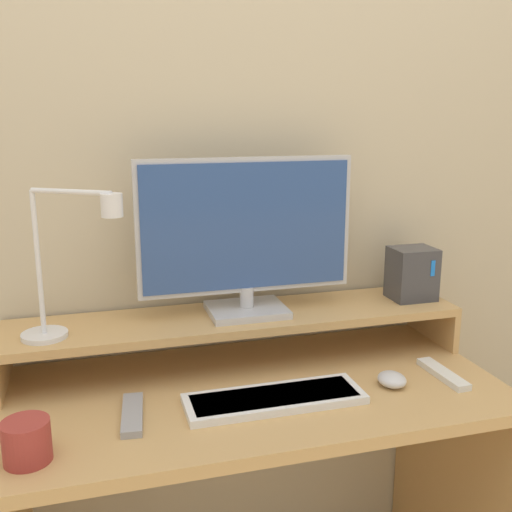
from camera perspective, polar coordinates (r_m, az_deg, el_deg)
wall_back at (r=1.64m, az=-3.18°, el=8.90°), size 6.00×0.05×2.50m
desk at (r=1.58m, az=-0.06°, el=-19.48°), size 1.18×0.57×0.74m
monitor_shelf at (r=1.57m, az=-1.72°, el=-6.23°), size 1.18×0.24×0.13m
monitor at (r=1.52m, az=-0.93°, el=2.05°), size 0.56×0.16×0.41m
desk_lamp at (r=1.41m, az=-17.53°, el=-1.33°), size 0.24×0.18×0.35m
router_dock at (r=1.73m, az=14.63°, el=-1.62°), size 0.12×0.10×0.15m
keyboard at (r=1.40m, az=1.78°, el=-13.40°), size 0.41×0.13×0.02m
mouse at (r=1.50m, az=12.81°, el=-11.39°), size 0.07×0.08×0.03m
remote_control at (r=1.36m, az=-11.70°, el=-14.56°), size 0.06×0.18×0.02m
remote_secondary at (r=1.59m, az=17.38°, el=-10.67°), size 0.04×0.18×0.02m
mug at (r=1.25m, az=-21.01°, el=-16.15°), size 0.09×0.09×0.08m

